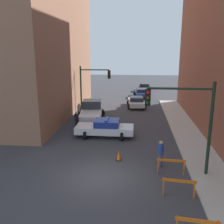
{
  "coord_description": "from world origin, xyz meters",
  "views": [
    {
      "loc": [
        1.93,
        -12.55,
        6.88
      ],
      "look_at": [
        -0.14,
        7.67,
        1.84
      ],
      "focal_mm": 40.0,
      "sensor_mm": 36.0,
      "label": 1
    }
  ],
  "objects_px": {
    "white_truck": "(92,111)",
    "traffic_cone": "(119,155)",
    "pedestrian_crossing": "(77,120)",
    "pedestrian_sidewalk": "(160,153)",
    "traffic_light_far": "(90,83)",
    "parked_car_near": "(136,102)",
    "traffic_light_near": "(189,115)",
    "barrier_back": "(171,164)",
    "pedestrian_corner": "(79,111)",
    "barrier_mid": "(179,185)",
    "parked_car_far": "(144,87)",
    "police_car": "(105,128)",
    "parked_car_mid": "(142,93)"
  },
  "relations": [
    {
      "from": "white_truck",
      "to": "traffic_cone",
      "type": "relative_size",
      "value": 8.53
    },
    {
      "from": "pedestrian_crossing",
      "to": "pedestrian_sidewalk",
      "type": "relative_size",
      "value": 1.0
    },
    {
      "from": "pedestrian_crossing",
      "to": "traffic_cone",
      "type": "distance_m",
      "value": 7.3
    },
    {
      "from": "traffic_light_far",
      "to": "parked_car_near",
      "type": "height_order",
      "value": "traffic_light_far"
    },
    {
      "from": "traffic_light_far",
      "to": "white_truck",
      "type": "xyz_separation_m",
      "value": [
        0.7,
        -3.35,
        -2.49
      ]
    },
    {
      "from": "white_truck",
      "to": "parked_car_near",
      "type": "height_order",
      "value": "white_truck"
    },
    {
      "from": "traffic_light_near",
      "to": "white_truck",
      "type": "bearing_deg",
      "value": 124.4
    },
    {
      "from": "pedestrian_sidewalk",
      "to": "barrier_back",
      "type": "height_order",
      "value": "pedestrian_sidewalk"
    },
    {
      "from": "traffic_light_far",
      "to": "white_truck",
      "type": "distance_m",
      "value": 4.23
    },
    {
      "from": "traffic_light_near",
      "to": "parked_car_near",
      "type": "xyz_separation_m",
      "value": [
        -2.9,
        17.2,
        -2.86
      ]
    },
    {
      "from": "parked_car_near",
      "to": "pedestrian_corner",
      "type": "bearing_deg",
      "value": -137.08
    },
    {
      "from": "white_truck",
      "to": "barrier_mid",
      "type": "relative_size",
      "value": 3.5
    },
    {
      "from": "white_truck",
      "to": "pedestrian_corner",
      "type": "xyz_separation_m",
      "value": [
        -1.32,
        0.18,
        -0.04
      ]
    },
    {
      "from": "parked_car_far",
      "to": "barrier_back",
      "type": "xyz_separation_m",
      "value": [
        0.78,
        -30.33,
        -0.06
      ]
    },
    {
      "from": "pedestrian_sidewalk",
      "to": "barrier_mid",
      "type": "relative_size",
      "value": 1.04
    },
    {
      "from": "traffic_light_far",
      "to": "traffic_cone",
      "type": "bearing_deg",
      "value": -71.71
    },
    {
      "from": "parked_car_near",
      "to": "pedestrian_sidewalk",
      "type": "distance_m",
      "value": 16.41
    },
    {
      "from": "traffic_light_near",
      "to": "barrier_mid",
      "type": "relative_size",
      "value": 3.26
    },
    {
      "from": "police_car",
      "to": "barrier_back",
      "type": "height_order",
      "value": "police_car"
    },
    {
      "from": "parked_car_near",
      "to": "white_truck",
      "type": "bearing_deg",
      "value": -129.1
    },
    {
      "from": "traffic_light_near",
      "to": "traffic_light_far",
      "type": "relative_size",
      "value": 1.0
    },
    {
      "from": "traffic_light_far",
      "to": "pedestrian_crossing",
      "type": "relative_size",
      "value": 3.13
    },
    {
      "from": "traffic_cone",
      "to": "barrier_back",
      "type": "bearing_deg",
      "value": -26.49
    },
    {
      "from": "parked_car_far",
      "to": "pedestrian_corner",
      "type": "xyz_separation_m",
      "value": [
        -7.07,
        -19.42,
        0.19
      ]
    },
    {
      "from": "traffic_light_far",
      "to": "pedestrian_sidewalk",
      "type": "bearing_deg",
      "value": -63.03
    },
    {
      "from": "parked_car_near",
      "to": "pedestrian_corner",
      "type": "xyz_separation_m",
      "value": [
        -5.75,
        -6.31,
        0.19
      ]
    },
    {
      "from": "parked_car_mid",
      "to": "traffic_cone",
      "type": "relative_size",
      "value": 6.78
    },
    {
      "from": "barrier_back",
      "to": "traffic_cone",
      "type": "bearing_deg",
      "value": 153.51
    },
    {
      "from": "barrier_mid",
      "to": "pedestrian_corner",
      "type": "bearing_deg",
      "value": 121.05
    },
    {
      "from": "white_truck",
      "to": "parked_car_mid",
      "type": "xyz_separation_m",
      "value": [
        5.19,
        13.42,
        -0.23
      ]
    },
    {
      "from": "traffic_light_near",
      "to": "parked_car_mid",
      "type": "bearing_deg",
      "value": 95.07
    },
    {
      "from": "barrier_back",
      "to": "traffic_light_near",
      "type": "bearing_deg",
      "value": 1.79
    },
    {
      "from": "pedestrian_crossing",
      "to": "police_car",
      "type": "bearing_deg",
      "value": 97.62
    },
    {
      "from": "police_car",
      "to": "barrier_back",
      "type": "bearing_deg",
      "value": -143.32
    },
    {
      "from": "police_car",
      "to": "traffic_cone",
      "type": "bearing_deg",
      "value": -162.39
    },
    {
      "from": "traffic_light_far",
      "to": "police_car",
      "type": "xyz_separation_m",
      "value": [
        2.69,
        -8.06,
        -2.67
      ]
    },
    {
      "from": "traffic_light_far",
      "to": "parked_car_mid",
      "type": "relative_size",
      "value": 1.17
    },
    {
      "from": "white_truck",
      "to": "parked_car_near",
      "type": "distance_m",
      "value": 7.86
    },
    {
      "from": "parked_car_far",
      "to": "traffic_cone",
      "type": "xyz_separation_m",
      "value": [
        -2.31,
        -28.79,
        -0.36
      ]
    },
    {
      "from": "police_car",
      "to": "pedestrian_crossing",
      "type": "relative_size",
      "value": 2.84
    },
    {
      "from": "pedestrian_sidewalk",
      "to": "traffic_cone",
      "type": "height_order",
      "value": "pedestrian_sidewalk"
    },
    {
      "from": "parked_car_mid",
      "to": "pedestrian_corner",
      "type": "xyz_separation_m",
      "value": [
        -6.51,
        -13.24,
        0.19
      ]
    },
    {
      "from": "white_truck",
      "to": "barrier_back",
      "type": "bearing_deg",
      "value": -65.23
    },
    {
      "from": "pedestrian_crossing",
      "to": "barrier_mid",
      "type": "xyz_separation_m",
      "value": [
        7.38,
        -9.78,
        -0.24
      ]
    },
    {
      "from": "traffic_light_near",
      "to": "pedestrian_sidewalk",
      "type": "height_order",
      "value": "traffic_light_near"
    },
    {
      "from": "police_car",
      "to": "pedestrian_sidewalk",
      "type": "relative_size",
      "value": 2.84
    },
    {
      "from": "barrier_mid",
      "to": "police_car",
      "type": "bearing_deg",
      "value": 119.16
    },
    {
      "from": "barrier_mid",
      "to": "barrier_back",
      "type": "distance_m",
      "value": 2.29
    },
    {
      "from": "parked_car_mid",
      "to": "traffic_cone",
      "type": "bearing_deg",
      "value": -99.79
    },
    {
      "from": "traffic_light_far",
      "to": "parked_car_mid",
      "type": "bearing_deg",
      "value": 59.67
    }
  ]
}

